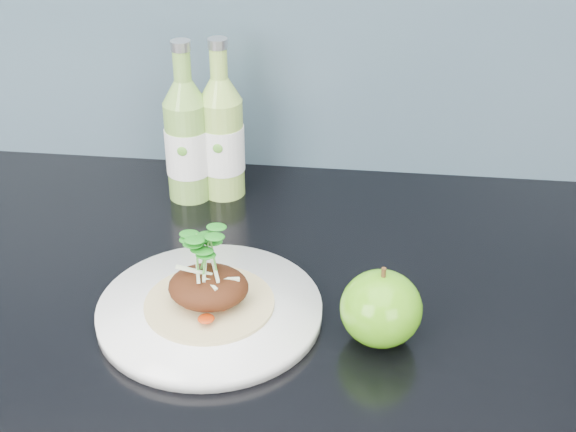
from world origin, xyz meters
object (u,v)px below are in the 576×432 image
(cider_bottle_left, at_px, (187,140))
(cider_bottle_right, at_px, (222,138))
(green_apple, at_px, (381,308))
(dinner_plate, at_px, (210,311))

(cider_bottle_left, height_order, cider_bottle_right, same)
(green_apple, bearing_deg, cider_bottle_right, 126.60)
(green_apple, xyz_separation_m, cider_bottle_left, (-0.27, 0.29, 0.04))
(green_apple, relative_size, cider_bottle_left, 0.41)
(green_apple, height_order, cider_bottle_right, cider_bottle_right)
(green_apple, relative_size, cider_bottle_right, 0.41)
(cider_bottle_right, bearing_deg, cider_bottle_left, -167.01)
(dinner_plate, relative_size, cider_bottle_left, 1.34)
(cider_bottle_left, bearing_deg, cider_bottle_right, -4.24)
(dinner_plate, height_order, cider_bottle_left, cider_bottle_left)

